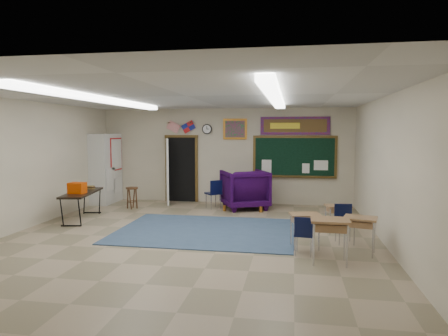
% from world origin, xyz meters
% --- Properties ---
extents(floor, '(9.00, 9.00, 0.00)m').
position_xyz_m(floor, '(0.00, 0.00, 0.00)').
color(floor, gray).
rests_on(floor, ground).
extents(back_wall, '(8.00, 0.04, 3.00)m').
position_xyz_m(back_wall, '(0.00, 4.50, 1.50)').
color(back_wall, beige).
rests_on(back_wall, floor).
extents(front_wall, '(8.00, 0.04, 3.00)m').
position_xyz_m(front_wall, '(0.00, -4.50, 1.50)').
color(front_wall, beige).
rests_on(front_wall, floor).
extents(left_wall, '(0.04, 9.00, 3.00)m').
position_xyz_m(left_wall, '(-4.00, 0.00, 1.50)').
color(left_wall, beige).
rests_on(left_wall, floor).
extents(right_wall, '(0.04, 9.00, 3.00)m').
position_xyz_m(right_wall, '(4.00, 0.00, 1.50)').
color(right_wall, beige).
rests_on(right_wall, floor).
extents(ceiling, '(8.00, 9.00, 0.04)m').
position_xyz_m(ceiling, '(0.00, 0.00, 3.00)').
color(ceiling, silver).
rests_on(ceiling, back_wall).
extents(area_rug, '(4.00, 3.00, 0.02)m').
position_xyz_m(area_rug, '(0.20, 0.80, 0.01)').
color(area_rug, '#364A66').
rests_on(area_rug, floor).
extents(fluorescent_strips, '(3.86, 6.00, 0.10)m').
position_xyz_m(fluorescent_strips, '(0.00, 0.00, 2.94)').
color(fluorescent_strips, white).
rests_on(fluorescent_strips, ceiling).
extents(doorway, '(1.10, 0.89, 2.16)m').
position_xyz_m(doorway, '(-1.50, 4.35, 1.06)').
color(doorway, black).
rests_on(doorway, back_wall).
extents(chalkboard, '(2.55, 0.14, 1.30)m').
position_xyz_m(chalkboard, '(2.20, 4.46, 1.46)').
color(chalkboard, '#543C18').
rests_on(chalkboard, back_wall).
extents(bulletin_board, '(2.10, 0.05, 0.55)m').
position_xyz_m(bulletin_board, '(2.20, 4.47, 2.45)').
color(bulletin_board, '#9D170D').
rests_on(bulletin_board, back_wall).
extents(framed_art_print, '(0.75, 0.05, 0.65)m').
position_xyz_m(framed_art_print, '(0.35, 4.47, 2.35)').
color(framed_art_print, '#AC6A21').
rests_on(framed_art_print, back_wall).
extents(wall_clock, '(0.32, 0.05, 0.32)m').
position_xyz_m(wall_clock, '(-0.55, 4.47, 2.35)').
color(wall_clock, black).
rests_on(wall_clock, back_wall).
extents(wall_flags, '(1.16, 0.06, 0.70)m').
position_xyz_m(wall_flags, '(-1.40, 4.44, 2.48)').
color(wall_flags, red).
rests_on(wall_flags, back_wall).
extents(storage_cabinet, '(0.59, 1.25, 2.20)m').
position_xyz_m(storage_cabinet, '(-3.71, 3.85, 1.10)').
color(storage_cabinet, silver).
rests_on(storage_cabinet, floor).
extents(wingback_armchair, '(1.64, 1.66, 1.15)m').
position_xyz_m(wingback_armchair, '(0.76, 3.64, 0.57)').
color(wingback_armchair, '#1E042E').
rests_on(wingback_armchair, floor).
extents(student_chair_reading, '(0.60, 0.60, 0.85)m').
position_xyz_m(student_chair_reading, '(-0.15, 3.50, 0.43)').
color(student_chair_reading, black).
rests_on(student_chair_reading, floor).
extents(student_chair_desk_a, '(0.41, 0.41, 0.74)m').
position_xyz_m(student_chair_desk_a, '(2.38, -0.61, 0.37)').
color(student_chair_desk_a, black).
rests_on(student_chair_desk_a, floor).
extents(student_chair_desk_b, '(0.45, 0.45, 0.79)m').
position_xyz_m(student_chair_desk_b, '(3.22, 0.30, 0.39)').
color(student_chair_desk_b, black).
rests_on(student_chair_desk_b, floor).
extents(student_desk_front_left, '(0.64, 0.53, 0.68)m').
position_xyz_m(student_desk_front_left, '(2.41, -0.17, 0.38)').
color(student_desk_front_left, '#946844').
rests_on(student_desk_front_left, floor).
extents(student_desk_front_right, '(0.60, 0.50, 0.63)m').
position_xyz_m(student_desk_front_right, '(3.17, 1.16, 0.35)').
color(student_desk_front_right, '#946844').
rests_on(student_desk_front_right, floor).
extents(student_desk_back_left, '(0.66, 0.50, 0.78)m').
position_xyz_m(student_desk_back_left, '(2.81, -1.02, 0.44)').
color(student_desk_back_left, '#946844').
rests_on(student_desk_back_left, floor).
extents(student_desk_back_right, '(0.68, 0.57, 0.70)m').
position_xyz_m(student_desk_back_right, '(3.41, -0.38, 0.39)').
color(student_desk_back_right, '#946844').
rests_on(student_desk_back_right, floor).
extents(folding_table, '(0.87, 1.82, 0.99)m').
position_xyz_m(folding_table, '(-3.21, 1.43, 0.40)').
color(folding_table, black).
rests_on(folding_table, floor).
extents(wooden_stool, '(0.36, 0.36, 0.63)m').
position_xyz_m(wooden_stool, '(-2.52, 3.04, 0.33)').
color(wooden_stool, '#502C18').
rests_on(wooden_stool, floor).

